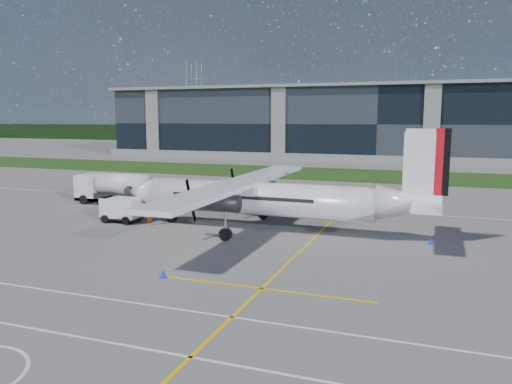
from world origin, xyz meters
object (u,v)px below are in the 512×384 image
safety_cone_portwing (163,274)px  fuel_tanker_truck (109,188)px  turboprop_aircraft (269,180)px  pylon_west (194,102)px  safety_cone_tail (431,241)px  safety_cone_nose_stbd (142,213)px  safety_cone_stbdwing (297,199)px  safety_cone_nose_port (126,222)px  baggage_tug (122,210)px  ground_crew_person (150,213)px

safety_cone_portwing → fuel_tanker_truck: bearing=132.5°
turboprop_aircraft → safety_cone_portwing: size_ratio=54.20×
pylon_west → safety_cone_tail: size_ratio=60.00×
pylon_west → fuel_tanker_truck: bearing=-66.5°
turboprop_aircraft → safety_cone_nose_stbd: bearing=171.7°
safety_cone_nose_stbd → safety_cone_stbdwing: 16.71m
turboprop_aircraft → safety_cone_tail: turboprop_aircraft is taller
safety_cone_nose_port → safety_cone_portwing: 15.02m
baggage_tug → safety_cone_tail: 25.06m
baggage_tug → turboprop_aircraft: bearing=4.9°
safety_cone_nose_port → safety_cone_stbdwing: same height
safety_cone_tail → safety_cone_portwing: size_ratio=1.00×
pylon_west → turboprop_aircraft: 163.81m
turboprop_aircraft → safety_cone_nose_stbd: size_ratio=54.20×
turboprop_aircraft → safety_cone_tail: bearing=-0.7°
baggage_tug → ground_crew_person: bearing=-6.0°
safety_cone_nose_port → safety_cone_portwing: same height
baggage_tug → safety_cone_stbdwing: size_ratio=6.90×
ground_crew_person → baggage_tug: bearing=90.1°
pylon_west → safety_cone_tail: (91.17, -143.19, -14.75)m
ground_crew_person → safety_cone_nose_stbd: ground_crew_person is taller
baggage_tug → safety_cone_nose_stbd: bearing=87.9°
safety_cone_nose_stbd → safety_cone_tail: size_ratio=1.00×
ground_crew_person → safety_cone_portwing: 14.30m
safety_cone_nose_stbd → safety_cone_nose_port: (0.95, -3.86, 0.00)m
safety_cone_nose_port → safety_cone_portwing: size_ratio=1.00×
fuel_tanker_truck → baggage_tug: size_ratio=2.47×
safety_cone_stbdwing → safety_cone_tail: bearing=-46.4°
safety_cone_nose_port → safety_cone_portwing: (10.06, -11.16, 0.00)m
safety_cone_portwing → safety_cone_nose_stbd: bearing=126.2°
safety_cone_tail → safety_cone_portwing: bearing=-136.9°
safety_cone_stbdwing → turboprop_aircraft: bearing=-83.2°
pylon_west → safety_cone_nose_stbd: pylon_west is taller
baggage_tug → safety_cone_portwing: size_ratio=6.90×
fuel_tanker_truck → safety_cone_nose_port: 11.23m
safety_cone_nose_stbd → safety_cone_stbdwing: size_ratio=1.00×
pylon_west → baggage_tug: (66.14, -144.14, -13.97)m
ground_crew_person → safety_cone_tail: bearing=-80.6°
safety_cone_tail → safety_cone_nose_stbd: bearing=175.4°
safety_cone_nose_port → safety_cone_tail: 24.05m
pylon_west → safety_cone_stbdwing: bearing=-59.0°
turboprop_aircraft → safety_cone_tail: 12.69m
ground_crew_person → safety_cone_nose_port: size_ratio=3.91×
safety_cone_nose_stbd → turboprop_aircraft: bearing=-8.3°
safety_cone_nose_port → safety_cone_nose_stbd: bearing=103.8°
ground_crew_person → safety_cone_stbdwing: (8.25, 15.75, -0.73)m
fuel_tanker_truck → safety_cone_nose_port: bearing=-46.9°
ground_crew_person → safety_cone_portwing: size_ratio=3.91×
safety_cone_nose_stbd → safety_cone_portwing: bearing=-53.8°
ground_crew_person → safety_cone_nose_port: (-1.93, -0.58, -0.73)m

